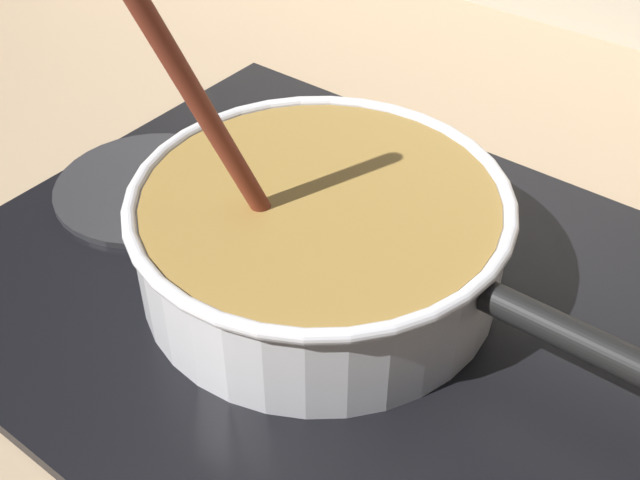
# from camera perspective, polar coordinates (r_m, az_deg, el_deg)

# --- Properties ---
(ground) EXTENTS (2.40, 1.60, 0.04)m
(ground) POSITION_cam_1_polar(r_m,az_deg,el_deg) (0.60, -18.59, -13.55)
(ground) COLOR #9E8466
(hob_plate) EXTENTS (0.56, 0.48, 0.01)m
(hob_plate) POSITION_cam_1_polar(r_m,az_deg,el_deg) (0.64, 0.00, -3.14)
(hob_plate) COLOR black
(hob_plate) RESTS_ON ground
(burner_ring) EXTENTS (0.19, 0.19, 0.01)m
(burner_ring) POSITION_cam_1_polar(r_m,az_deg,el_deg) (0.63, 0.00, -2.47)
(burner_ring) COLOR #592D0C
(burner_ring) RESTS_ON hob_plate
(spare_burner) EXTENTS (0.17, 0.17, 0.01)m
(spare_burner) POSITION_cam_1_polar(r_m,az_deg,el_deg) (0.74, -12.06, 3.75)
(spare_burner) COLOR #262628
(spare_burner) RESTS_ON hob_plate
(cooking_pan) EXTENTS (0.42, 0.29, 0.30)m
(cooking_pan) POSITION_cam_1_polar(r_m,az_deg,el_deg) (0.60, 0.06, 0.34)
(cooking_pan) COLOR silver
(cooking_pan) RESTS_ON hob_plate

